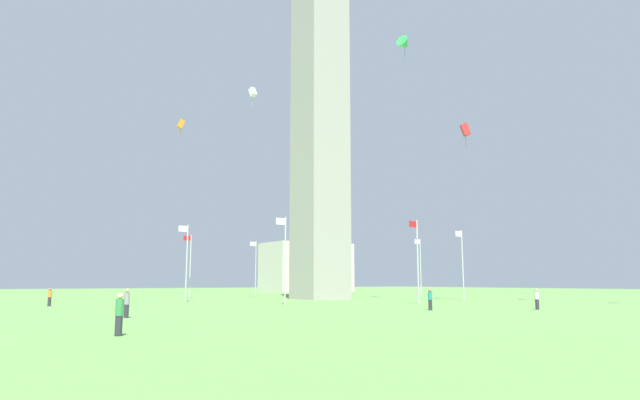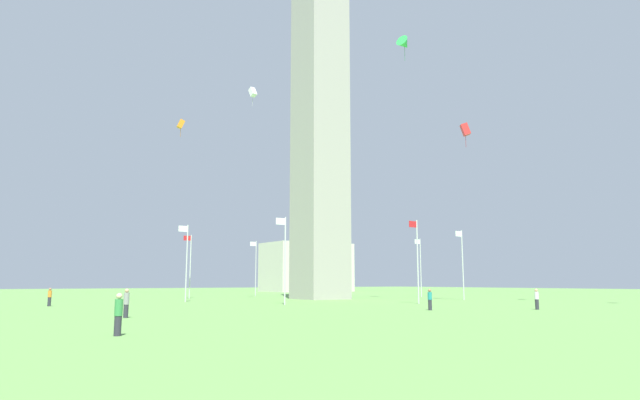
{
  "view_description": "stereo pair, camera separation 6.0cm",
  "coord_description": "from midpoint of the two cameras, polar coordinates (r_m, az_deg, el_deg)",
  "views": [
    {
      "loc": [
        39.32,
        58.14,
        2.18
      ],
      "look_at": [
        0.0,
        0.0,
        12.62
      ],
      "focal_mm": 30.86,
      "sensor_mm": 36.0,
      "label": 1
    },
    {
      "loc": [
        39.27,
        58.17,
        2.18
      ],
      "look_at": [
        0.0,
        0.0,
        12.62
      ],
      "focal_mm": 30.86,
      "sensor_mm": 36.0,
      "label": 2
    }
  ],
  "objects": [
    {
      "name": "distant_building",
      "position": [
        123.31,
        -1.44,
        -7.01
      ],
      "size": [
        18.57,
        10.85,
        10.61
      ],
      "color": "beige",
      "rests_on": "ground"
    },
    {
      "name": "flagpole_s",
      "position": [
        81.35,
        10.34,
        -6.64
      ],
      "size": [
        1.12,
        0.14,
        8.38
      ],
      "color": "silver",
      "rests_on": "ground"
    },
    {
      "name": "kite_green_delta",
      "position": [
        71.82,
        8.73,
        15.68
      ],
      "size": [
        2.26,
        2.02,
        3.18
      ],
      "color": "green"
    },
    {
      "name": "obelisk_monument",
      "position": [
        74.1,
        -0.02,
        10.25
      ],
      "size": [
        5.71,
        5.71,
        51.9
      ],
      "color": "#A8A399",
      "rests_on": "ground"
    },
    {
      "name": "kite_red_box",
      "position": [
        66.74,
        14.81,
        7.07
      ],
      "size": [
        1.38,
        1.31,
        2.9
      ],
      "color": "red"
    },
    {
      "name": "flagpole_sw",
      "position": [
        87.52,
        2.15,
        -6.89
      ],
      "size": [
        1.12,
        0.14,
        8.38
      ],
      "color": "silver",
      "rests_on": "ground"
    },
    {
      "name": "flagpole_e",
      "position": [
        56.48,
        10.02,
        -5.9
      ],
      "size": [
        1.12,
        0.14,
        8.38
      ],
      "color": "silver",
      "rests_on": "ground"
    },
    {
      "name": "flagpole_n",
      "position": [
        62.1,
        -13.72,
        -6.01
      ],
      "size": [
        1.12,
        0.14,
        8.38
      ],
      "color": "silver",
      "rests_on": "ground"
    },
    {
      "name": "flagpole_se",
      "position": [
        69.04,
        14.51,
        -6.2
      ],
      "size": [
        1.12,
        0.14,
        8.38
      ],
      "color": "silver",
      "rests_on": "ground"
    },
    {
      "name": "ground_plane",
      "position": [
        70.22,
        -0.02,
        -10.24
      ],
      "size": [
        260.0,
        260.0,
        0.0
      ],
      "primitive_type": "plane",
      "color": "#609347"
    },
    {
      "name": "flagpole_w",
      "position": [
        85.34,
        -6.73,
        -6.79
      ],
      "size": [
        1.12,
        0.14,
        8.38
      ],
      "color": "silver",
      "rests_on": "ground"
    },
    {
      "name": "flagpole_nw",
      "position": [
        75.55,
        -13.36,
        -6.41
      ],
      "size": [
        1.12,
        0.14,
        8.38
      ],
      "color": "silver",
      "rests_on": "ground"
    },
    {
      "name": "kite_orange_box",
      "position": [
        66.96,
        -14.26,
        7.64
      ],
      "size": [
        0.95,
        0.66,
        2.12
      ],
      "color": "orange"
    },
    {
      "name": "person_teal_shirt",
      "position": [
        43.89,
        11.31,
        -10.1
      ],
      "size": [
        0.32,
        0.32,
        1.62
      ],
      "rotation": [
        0.0,
        0.0,
        -1.94
      ],
      "color": "#2D2D38",
      "rests_on": "ground"
    },
    {
      "name": "person_white_shirt",
      "position": [
        47.28,
        21.54,
        -9.55
      ],
      "size": [
        0.32,
        0.32,
        1.63
      ],
      "rotation": [
        0.0,
        0.0,
        -1.65
      ],
      "color": "#2D2D38",
      "rests_on": "ground"
    },
    {
      "name": "person_orange_shirt",
      "position": [
        55.52,
        -26.25,
        -9.02
      ],
      "size": [
        0.32,
        0.32,
        1.63
      ],
      "rotation": [
        0.0,
        0.0,
        -3.38
      ],
      "color": "#2D2D38",
      "rests_on": "ground"
    },
    {
      "name": "person_gray_shirt",
      "position": [
        36.02,
        -19.45,
        -10.07
      ],
      "size": [
        0.32,
        0.32,
        1.75
      ],
      "rotation": [
        0.0,
        0.0,
        -2.99
      ],
      "color": "#2D2D38",
      "rests_on": "ground"
    },
    {
      "name": "flagpole_ne",
      "position": [
        53.04,
        -3.71,
        -5.85
      ],
      "size": [
        1.12,
        0.14,
        8.38
      ],
      "color": "silver",
      "rests_on": "ground"
    },
    {
      "name": "kite_white_box",
      "position": [
        70.72,
        -7.02,
        11.03
      ],
      "size": [
        0.77,
        1.19,
        2.43
      ],
      "color": "white"
    },
    {
      "name": "person_green_shirt",
      "position": [
        24.25,
        -20.16,
        -11.09
      ],
      "size": [
        0.32,
        0.32,
        1.72
      ],
      "rotation": [
        0.0,
        0.0,
        -2.68
      ],
      "color": "#2D2D38",
      "rests_on": "ground"
    }
  ]
}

